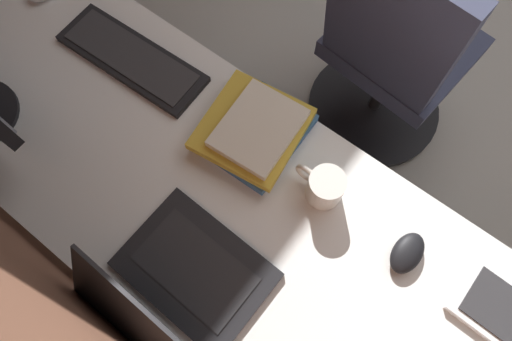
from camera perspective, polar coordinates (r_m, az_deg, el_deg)
desk at (r=1.09m, az=-1.61°, el=-7.42°), size 2.21×0.64×0.73m
drawer_pedestal at (r=1.39m, az=0.64°, el=-13.31°), size 0.40×0.51×0.69m
laptop_left at (r=0.97m, az=-10.72°, el=-14.92°), size 0.33×0.33×0.21m
keyboard_main at (r=1.26m, az=-15.73°, el=13.79°), size 0.43×0.16×0.02m
mouse_spare at (r=1.05m, az=18.80°, el=-9.95°), size 0.06×0.10×0.03m
book_stack_near at (r=1.07m, az=0.15°, el=5.10°), size 0.26×0.27×0.07m
coffee_mug at (r=1.02m, az=8.82°, el=-2.09°), size 0.13×0.09×0.09m
office_chair at (r=1.62m, az=16.91°, el=13.45°), size 0.56×0.57×0.97m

